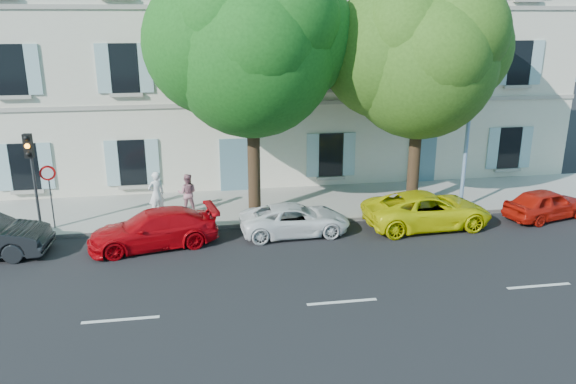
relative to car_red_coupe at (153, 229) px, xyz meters
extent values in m
plane|color=black|center=(5.42, -0.94, -0.64)|extent=(90.00, 90.00, 0.00)
cube|color=#A09E96|center=(5.42, 3.51, -0.56)|extent=(36.00, 4.50, 0.15)
cube|color=#9E998E|center=(5.42, 1.34, -0.56)|extent=(36.00, 0.16, 0.16)
cube|color=beige|center=(5.42, 9.26, 5.36)|extent=(28.00, 7.00, 12.00)
imported|color=#B4050C|center=(0.00, 0.00, 0.00)|extent=(4.67, 2.60, 1.28)
imported|color=white|center=(5.01, 0.37, -0.08)|extent=(4.08, 1.99, 1.12)
imported|color=#D7D309|center=(10.07, 0.29, 0.03)|extent=(4.93, 2.46, 1.34)
imported|color=#B8160B|center=(15.05, 0.40, -0.04)|extent=(3.79, 2.29, 1.21)
cylinder|color=#3A2819|center=(3.76, 2.43, 1.45)|extent=(0.49, 0.49, 3.88)
ellipsoid|color=#1D6C1B|center=(3.76, 2.43, 5.71)|extent=(6.20, 6.20, 6.82)
cylinder|color=#3A2819|center=(10.24, 2.31, 1.30)|extent=(0.47, 0.47, 3.59)
ellipsoid|color=#40751E|center=(10.24, 2.31, 5.28)|extent=(5.83, 5.83, 6.41)
cylinder|color=#383A3D|center=(-4.15, 1.80, 1.01)|extent=(0.10, 0.10, 3.00)
cube|color=black|center=(-4.15, 1.65, 2.71)|extent=(0.30, 0.25, 0.85)
sphere|color=orange|center=(-4.15, 1.53, 2.73)|extent=(0.18, 0.18, 0.18)
cylinder|color=#383A3D|center=(-3.72, 2.02, 0.52)|extent=(0.06, 0.06, 2.02)
cylinder|color=red|center=(-3.72, 1.99, 1.62)|extent=(0.55, 0.15, 0.55)
cylinder|color=#7293BF|center=(12.12, 1.70, 3.40)|extent=(0.16, 0.16, 7.78)
cylinder|color=#7293BF|center=(12.12, 1.02, 7.29)|extent=(0.38, 1.35, 0.10)
cube|color=#383A3D|center=(12.12, 0.34, 7.14)|extent=(0.33, 0.48, 0.17)
imported|color=white|center=(-0.02, 2.69, 0.41)|extent=(0.78, 0.68, 1.80)
imported|color=#AB6D7B|center=(1.15, 3.03, 0.30)|extent=(0.82, 0.67, 1.57)
camera|label=1|loc=(1.66, -18.55, 6.99)|focal=35.00mm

